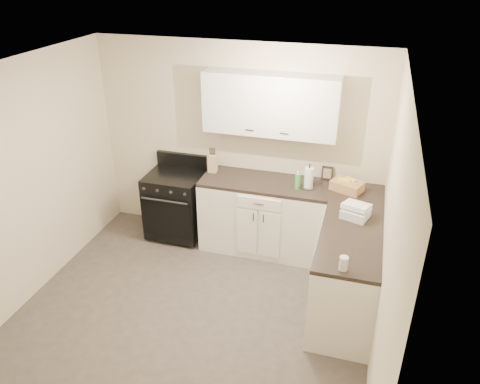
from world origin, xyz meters
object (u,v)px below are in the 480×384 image
(knife_block, at_px, (213,163))
(wicker_basket, at_px, (347,186))
(paper_towel, at_px, (309,178))
(stove, at_px, (176,204))
(countertop_grill, at_px, (356,213))

(knife_block, distance_m, wicker_basket, 1.65)
(paper_towel, bearing_deg, wicker_basket, 7.12)
(knife_block, xyz_separation_m, paper_towel, (1.21, -0.11, 0.01))
(stove, height_order, paper_towel, paper_towel)
(knife_block, bearing_deg, countertop_grill, -21.15)
(wicker_basket, bearing_deg, paper_towel, -172.88)
(paper_towel, relative_size, countertop_grill, 0.97)
(stove, xyz_separation_m, knife_block, (0.48, 0.11, 0.59))
(stove, bearing_deg, knife_block, 13.29)
(stove, relative_size, countertop_grill, 3.25)
(paper_towel, distance_m, countertop_grill, 0.79)
(stove, distance_m, wicker_basket, 2.20)
(paper_towel, bearing_deg, stove, -179.84)
(stove, xyz_separation_m, countertop_grill, (2.26, -0.53, 0.53))
(stove, distance_m, knife_block, 0.78)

